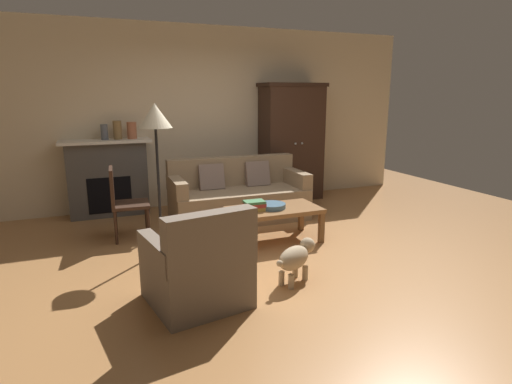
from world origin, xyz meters
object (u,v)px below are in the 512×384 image
object	(u,v)px
mantel_vase_slate	(104,132)
mantel_vase_bronze	(117,130)
side_chair_wooden	(123,199)
floor_lamp	(155,125)
coffee_table	(274,212)
book_stack	(255,206)
couch	(238,197)
armoire	(291,142)
dog	(296,257)
armchair_near_left	(198,270)
fruit_bowl	(272,206)
fireplace	(108,177)
mantel_vase_terracotta	(132,130)

from	to	relation	value
mantel_vase_slate	mantel_vase_bronze	size ratio (longest dim) A/B	0.83
mantel_vase_slate	side_chair_wooden	size ratio (longest dim) A/B	0.24
side_chair_wooden	floor_lamp	distance (m)	1.17
mantel_vase_bronze	side_chair_wooden	world-z (taller)	mantel_vase_bronze
coffee_table	floor_lamp	bearing A→B (deg)	173.09
book_stack	couch	bearing A→B (deg)	80.58
side_chair_wooden	mantel_vase_bronze	bearing A→B (deg)	86.10
coffee_table	mantel_vase_bronze	xyz separation A→B (m)	(-1.61, 1.95, 0.89)
couch	coffee_table	bearing A→B (deg)	-85.58
couch	mantel_vase_slate	distance (m)	2.12
armoire	dog	world-z (taller)	armoire
side_chair_wooden	floor_lamp	world-z (taller)	floor_lamp
armchair_near_left	floor_lamp	size ratio (longest dim) A/B	0.53
coffee_table	book_stack	world-z (taller)	book_stack
armoire	mantel_vase_bronze	size ratio (longest dim) A/B	7.28
armchair_near_left	side_chair_wooden	size ratio (longest dim) A/B	0.99
armoire	book_stack	distance (m)	2.43
fruit_bowl	mantel_vase_bronze	bearing A→B (deg)	129.05
fruit_bowl	mantel_vase_bronze	distance (m)	2.63
coffee_table	fruit_bowl	size ratio (longest dim) A/B	3.29
mantel_vase_bronze	floor_lamp	bearing A→B (deg)	-81.36
couch	book_stack	distance (m)	1.12
armoire	coffee_table	xyz separation A→B (m)	(-1.16, -1.89, -0.61)
couch	coffee_table	world-z (taller)	couch
coffee_table	side_chair_wooden	bearing A→B (deg)	155.13
armchair_near_left	side_chair_wooden	bearing A→B (deg)	102.36
fireplace	floor_lamp	bearing A→B (deg)	-75.94
side_chair_wooden	coffee_table	bearing A→B (deg)	-24.87
armchair_near_left	floor_lamp	bearing A→B (deg)	93.57
couch	side_chair_wooden	xyz separation A→B (m)	(-1.60, -0.29, 0.19)
couch	mantel_vase_slate	size ratio (longest dim) A/B	8.79
fireplace	mantel_vase_bronze	distance (m)	0.71
coffee_table	book_stack	distance (m)	0.29
mantel_vase_terracotta	book_stack	bearing A→B (deg)	-59.83
mantel_vase_bronze	side_chair_wooden	size ratio (longest dim) A/B	0.30
mantel_vase_slate	fireplace	bearing A→B (deg)	90.00
armchair_near_left	dog	size ratio (longest dim) A/B	1.73
couch	mantel_vase_slate	bearing A→B (deg)	152.89
floor_lamp	book_stack	bearing A→B (deg)	-9.61
book_stack	floor_lamp	xyz separation A→B (m)	(-1.07, 0.18, 0.96)
coffee_table	mantel_vase_bronze	bearing A→B (deg)	129.55
floor_lamp	side_chair_wooden	bearing A→B (deg)	119.49
book_stack	mantel_vase_bronze	xyz separation A→B (m)	(-1.34, 1.97, 0.77)
armoire	floor_lamp	world-z (taller)	armoire
mantel_vase_slate	side_chair_wooden	xyz separation A→B (m)	(0.10, -1.16, -0.72)
mantel_vase_slate	armoire	bearing A→B (deg)	-1.17
couch	floor_lamp	distance (m)	1.91
couch	mantel_vase_terracotta	size ratio (longest dim) A/B	7.97
fruit_bowl	armchair_near_left	bearing A→B (deg)	-135.24
mantel_vase_bronze	side_chair_wooden	bearing A→B (deg)	-93.90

